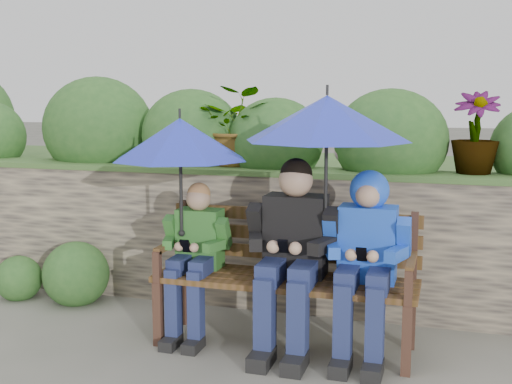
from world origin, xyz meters
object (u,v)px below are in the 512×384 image
(boy_middle, at_px, (292,247))
(boy_right, at_px, (366,249))
(boy_left, at_px, (195,251))
(umbrella_right, at_px, (327,118))
(park_bench, at_px, (287,268))
(umbrella_left, at_px, (180,139))

(boy_middle, distance_m, boy_right, 0.45)
(boy_left, xyz_separation_m, umbrella_right, (0.84, 0.01, 0.86))
(boy_left, xyz_separation_m, boy_right, (1.09, 0.00, 0.09))
(park_bench, height_order, boy_left, boy_left)
(boy_middle, height_order, boy_right, boy_middle)
(boy_middle, relative_size, umbrella_left, 1.35)
(boy_left, distance_m, umbrella_left, 0.72)
(boy_middle, distance_m, umbrella_right, 0.81)
(park_bench, distance_m, umbrella_right, 0.97)
(boy_middle, bearing_deg, umbrella_right, 8.06)
(umbrella_right, bearing_deg, boy_right, -2.06)
(boy_right, relative_size, umbrella_left, 1.28)
(boy_right, bearing_deg, umbrella_left, -179.91)
(park_bench, distance_m, boy_left, 0.60)
(park_bench, height_order, boy_right, boy_right)
(umbrella_left, bearing_deg, park_bench, 5.47)
(park_bench, xyz_separation_m, boy_right, (0.50, -0.06, 0.17))
(boy_middle, xyz_separation_m, umbrella_right, (0.20, 0.03, 0.78))
(umbrella_right, bearing_deg, boy_middle, -171.94)
(boy_right, bearing_deg, boy_middle, -177.55)
(park_bench, relative_size, boy_right, 1.46)
(park_bench, relative_size, boy_middle, 1.38)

